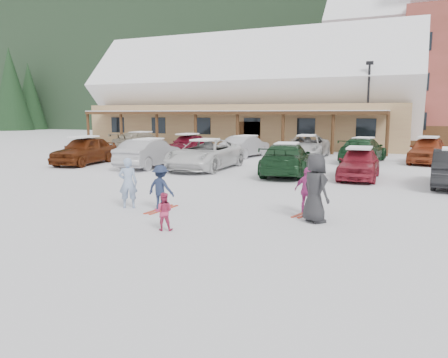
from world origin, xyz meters
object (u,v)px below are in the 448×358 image
at_px(adult_skier, 128,183).
at_px(toddler_red, 164,211).
at_px(day_lodge, 248,101).
at_px(parked_car_11, 363,150).
at_px(parked_car_4, 359,163).
at_px(child_navy, 161,188).
at_px(parked_car_0, 85,150).
at_px(parked_car_2, 205,154).
at_px(parked_car_10, 306,147).
at_px(child_magenta, 307,191).
at_px(bystander_dark, 315,188).
at_px(parked_car_1, 149,153).
at_px(parked_car_12, 428,150).
at_px(lamp_post, 368,102).
at_px(parked_car_9, 246,146).
at_px(parked_car_8, 188,144).
at_px(parked_car_7, 141,142).
at_px(parked_car_3, 286,159).

distance_m(adult_skier, toddler_red, 2.98).
bearing_deg(day_lodge, parked_car_11, -44.86).
bearing_deg(adult_skier, parked_car_4, -151.51).
distance_m(child_navy, parked_car_0, 13.32).
distance_m(parked_car_2, parked_car_10, 8.41).
bearing_deg(child_magenta, parked_car_11, -75.79).
xyz_separation_m(bystander_dark, parked_car_4, (0.15, 8.54, -0.22)).
relative_size(adult_skier, bystander_dark, 0.85).
bearing_deg(parked_car_1, parked_car_12, -152.31).
xyz_separation_m(lamp_post, parked_car_11, (0.50, -6.78, -2.97)).
xyz_separation_m(bystander_dark, parked_car_9, (-7.86, 15.62, -0.21)).
relative_size(lamp_post, adult_skier, 4.24).
xyz_separation_m(parked_car_8, parked_car_9, (4.19, 0.28, -0.03)).
xyz_separation_m(adult_skier, parked_car_7, (-10.38, 15.97, -0.01)).
distance_m(toddler_red, parked_car_10, 18.84).
bearing_deg(parked_car_11, parked_car_1, 41.59).
relative_size(parked_car_2, parked_car_11, 1.11).
relative_size(adult_skier, parked_car_4, 0.38).
distance_m(parked_car_3, parked_car_10, 8.12).
bearing_deg(adult_skier, parked_car_8, -96.88).
height_order(parked_car_9, parked_car_11, parked_car_11).
relative_size(child_navy, parked_car_10, 0.25).
bearing_deg(adult_skier, child_navy, 158.30).
xyz_separation_m(parked_car_2, parked_car_7, (-8.42, 6.59, -0.01)).
relative_size(child_navy, parked_car_3, 0.26).
xyz_separation_m(day_lodge, adult_skier, (6.33, -27.48, -3.17)).
bearing_deg(parked_car_3, day_lodge, -72.86).
bearing_deg(parked_car_9, parked_car_7, 9.26).
bearing_deg(child_navy, parked_car_3, -94.56).
distance_m(child_magenta, parked_car_1, 12.65).
distance_m(child_navy, parked_car_4, 10.06).
bearing_deg(parked_car_11, parked_car_3, 75.63).
bearing_deg(bystander_dark, parked_car_10, -33.75).
bearing_deg(parked_car_4, parked_car_10, 116.42).
height_order(lamp_post, parked_car_9, lamp_post).
xyz_separation_m(child_magenta, parked_car_0, (-14.39, 7.23, 0.11)).
bearing_deg(toddler_red, parked_car_0, -61.47).
xyz_separation_m(adult_skier, child_magenta, (5.19, 1.39, -0.10)).
xyz_separation_m(child_navy, parked_car_8, (-7.52, 15.70, 0.05)).
relative_size(parked_car_8, parked_car_10, 0.81).
xyz_separation_m(parked_car_3, parked_car_11, (2.70, 7.06, -0.02)).
bearing_deg(parked_car_7, child_magenta, 135.97).
bearing_deg(parked_car_3, parked_car_11, -119.26).
distance_m(parked_car_2, parked_car_11, 9.74).
distance_m(parked_car_1, parked_car_7, 8.91).
bearing_deg(parked_car_10, child_magenta, -80.24).
xyz_separation_m(toddler_red, child_magenta, (2.84, 3.20, 0.20)).
height_order(day_lodge, bystander_dark, day_lodge).
bearing_deg(parked_car_4, lamp_post, 93.22).
distance_m(day_lodge, parked_car_12, 18.65).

